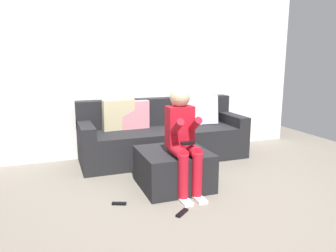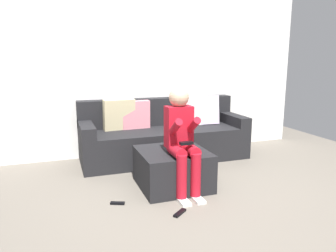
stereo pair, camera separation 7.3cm
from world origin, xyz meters
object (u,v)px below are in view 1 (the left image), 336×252
at_px(remote_near_ottoman, 182,213).
at_px(remote_by_storage_bin, 119,204).
at_px(ottoman, 173,168).
at_px(person_seated, 183,136).
at_px(couch_sectional, 163,135).

height_order(remote_near_ottoman, remote_by_storage_bin, same).
height_order(ottoman, person_seated, person_seated).
height_order(couch_sectional, person_seated, person_seated).
xyz_separation_m(person_seated, remote_by_storage_bin, (-0.73, -0.08, -0.64)).
xyz_separation_m(couch_sectional, ottoman, (-0.26, -1.10, -0.13)).
bearing_deg(person_seated, couch_sectional, 80.32).
relative_size(ottoman, remote_near_ottoman, 4.29).
xyz_separation_m(remote_near_ottoman, remote_by_storage_bin, (-0.53, 0.41, 0.00)).
xyz_separation_m(couch_sectional, remote_by_storage_bin, (-0.95, -1.37, -0.33)).
relative_size(couch_sectional, remote_by_storage_bin, 16.46).
distance_m(ottoman, person_seated, 0.47).
bearing_deg(person_seated, remote_by_storage_bin, -174.01).
bearing_deg(remote_by_storage_bin, ottoman, 43.59).
distance_m(couch_sectional, person_seated, 1.34).
relative_size(couch_sectional, remote_near_ottoman, 13.54).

